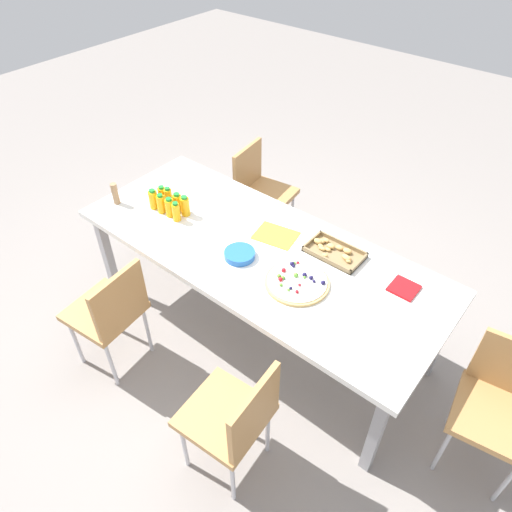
# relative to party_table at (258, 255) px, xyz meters

# --- Properties ---
(ground_plane) EXTENTS (12.00, 12.00, 0.00)m
(ground_plane) POSITION_rel_party_table_xyz_m (0.00, 0.00, -0.68)
(ground_plane) COLOR gray
(party_table) EXTENTS (2.36, 0.96, 0.74)m
(party_table) POSITION_rel_party_table_xyz_m (0.00, 0.00, 0.00)
(party_table) COLOR silver
(party_table) RESTS_ON ground_plane
(chair_far_left) EXTENTS (0.45, 0.45, 0.83)m
(chair_far_left) POSITION_rel_party_table_xyz_m (-0.64, 0.81, -0.18)
(chair_far_left) COLOR #B7844C
(chair_far_left) RESTS_ON ground_plane
(chair_near_right) EXTENTS (0.43, 0.43, 0.83)m
(chair_near_right) POSITION_rel_party_table_xyz_m (0.55, -0.85, -0.18)
(chair_near_right) COLOR #B7844C
(chair_near_right) RESTS_ON ground_plane
(chair_near_left) EXTENTS (0.44, 0.44, 0.83)m
(chair_near_left) POSITION_rel_party_table_xyz_m (-0.50, -0.80, -0.18)
(chair_near_left) COLOR #B7844C
(chair_near_left) RESTS_ON ground_plane
(chair_end) EXTENTS (0.45, 0.45, 0.83)m
(chair_end) POSITION_rel_party_table_xyz_m (1.53, 0.07, -0.18)
(chair_end) COLOR #B7844C
(chair_end) RESTS_ON ground_plane
(juice_bottle_0) EXTENTS (0.06, 0.06, 0.14)m
(juice_bottle_0) POSITION_rel_party_table_xyz_m (-0.81, -0.12, 0.12)
(juice_bottle_0) COLOR #F9AD14
(juice_bottle_0) RESTS_ON party_table
(juice_bottle_1) EXTENTS (0.06, 0.06, 0.14)m
(juice_bottle_1) POSITION_rel_party_table_xyz_m (-0.74, -0.12, 0.12)
(juice_bottle_1) COLOR #FAAC14
(juice_bottle_1) RESTS_ON party_table
(juice_bottle_2) EXTENTS (0.06, 0.06, 0.14)m
(juice_bottle_2) POSITION_rel_party_table_xyz_m (-0.66, -0.11, 0.12)
(juice_bottle_2) COLOR #FAAC14
(juice_bottle_2) RESTS_ON party_table
(juice_bottle_3) EXTENTS (0.05, 0.05, 0.14)m
(juice_bottle_3) POSITION_rel_party_table_xyz_m (-0.59, -0.12, 0.12)
(juice_bottle_3) COLOR #FAAC14
(juice_bottle_3) RESTS_ON party_table
(juice_bottle_4) EXTENTS (0.06, 0.06, 0.13)m
(juice_bottle_4) POSITION_rel_party_table_xyz_m (-0.81, -0.05, 0.12)
(juice_bottle_4) COLOR #F9AB14
(juice_bottle_4) RESTS_ON party_table
(juice_bottle_5) EXTENTS (0.05, 0.05, 0.15)m
(juice_bottle_5) POSITION_rel_party_table_xyz_m (-0.75, -0.05, 0.13)
(juice_bottle_5) COLOR #F9AE14
(juice_bottle_5) RESTS_ON party_table
(juice_bottle_6) EXTENTS (0.06, 0.06, 0.14)m
(juice_bottle_6) POSITION_rel_party_table_xyz_m (-0.67, -0.04, 0.12)
(juice_bottle_6) COLOR #FAAB14
(juice_bottle_6) RESTS_ON party_table
(juice_bottle_7) EXTENTS (0.06, 0.06, 0.15)m
(juice_bottle_7) POSITION_rel_party_table_xyz_m (-0.59, -0.04, 0.12)
(juice_bottle_7) COLOR #FAAD14
(juice_bottle_7) RESTS_ON party_table
(fruit_pizza) EXTENTS (0.37, 0.37, 0.05)m
(fruit_pizza) POSITION_rel_party_table_xyz_m (0.37, -0.10, 0.07)
(fruit_pizza) COLOR tan
(fruit_pizza) RESTS_ON party_table
(snack_tray) EXTENTS (0.35, 0.21, 0.04)m
(snack_tray) POSITION_rel_party_table_xyz_m (0.39, 0.25, 0.07)
(snack_tray) COLOR olive
(snack_tray) RESTS_ON party_table
(plate_stack) EXTENTS (0.19, 0.19, 0.04)m
(plate_stack) POSITION_rel_party_table_xyz_m (-0.03, -0.14, 0.08)
(plate_stack) COLOR blue
(plate_stack) RESTS_ON party_table
(napkin_stack) EXTENTS (0.15, 0.15, 0.01)m
(napkin_stack) POSITION_rel_party_table_xyz_m (0.85, 0.24, 0.06)
(napkin_stack) COLOR red
(napkin_stack) RESTS_ON party_table
(cardboard_tube) EXTENTS (0.04, 0.04, 0.16)m
(cardboard_tube) POSITION_rel_party_table_xyz_m (-1.05, -0.25, 0.13)
(cardboard_tube) COLOR #9E7A56
(cardboard_tube) RESTS_ON party_table
(paper_folder) EXTENTS (0.29, 0.25, 0.01)m
(paper_folder) POSITION_rel_party_table_xyz_m (0.01, 0.16, 0.06)
(paper_folder) COLOR yellow
(paper_folder) RESTS_ON party_table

